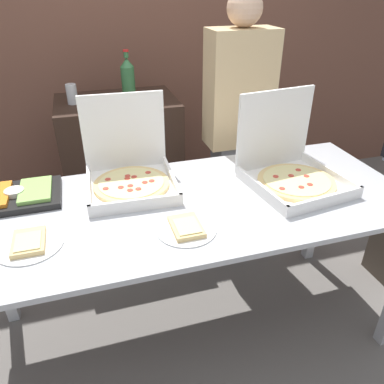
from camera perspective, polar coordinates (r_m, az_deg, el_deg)
ground_plane at (r=2.29m, az=0.00°, el=-20.05°), size 16.00×16.00×0.00m
brick_wall_behind at (r=3.16m, az=-9.72°, el=23.14°), size 10.00×0.06×2.80m
buffet_table at (r=1.78m, az=0.00°, el=-4.28°), size 2.07×0.86×0.86m
pizza_box_far_right at (r=1.86m, az=-9.49°, el=3.17°), size 0.43×0.45×0.41m
pizza_box_near_left at (r=1.91m, az=14.80°, el=3.48°), size 0.48×0.50×0.43m
paper_plate_front_center at (r=1.58m, az=-23.59°, el=-7.13°), size 0.26×0.26×0.03m
paper_plate_front_left at (r=1.53m, az=-0.87°, el=-5.45°), size 0.25×0.25×0.03m
veggie_tray at (r=1.91m, az=-25.33°, el=-0.53°), size 0.40×0.29×0.05m
sideboard_podium at (r=2.76m, az=-10.45°, el=3.04°), size 0.78×0.55×1.06m
soda_bottle at (r=2.50m, az=-9.73°, el=16.62°), size 0.09×0.09×0.31m
soda_can_silver at (r=2.53m, az=-17.84°, el=14.03°), size 0.07×0.07×0.12m
person_guest_cap at (r=2.44m, az=6.86°, el=9.09°), size 0.40×0.22×1.71m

